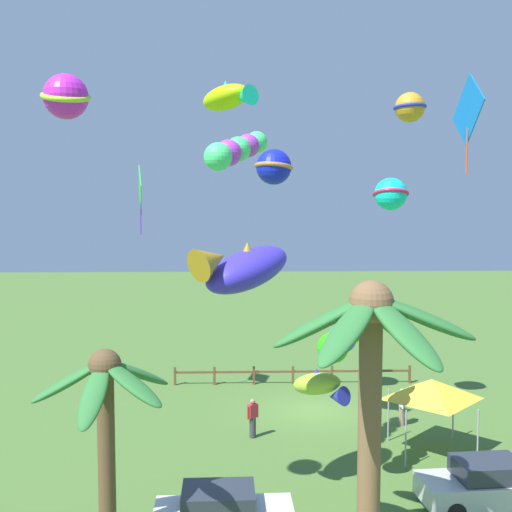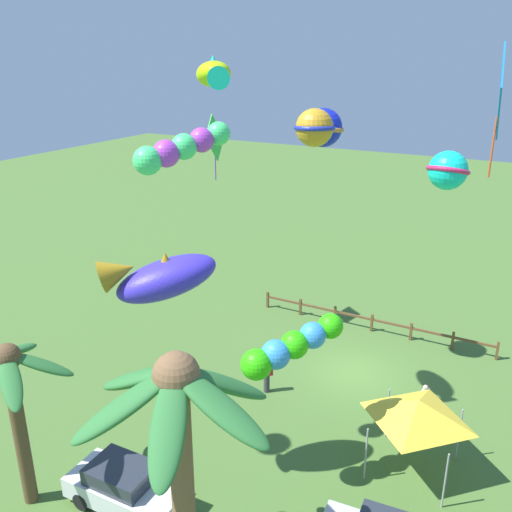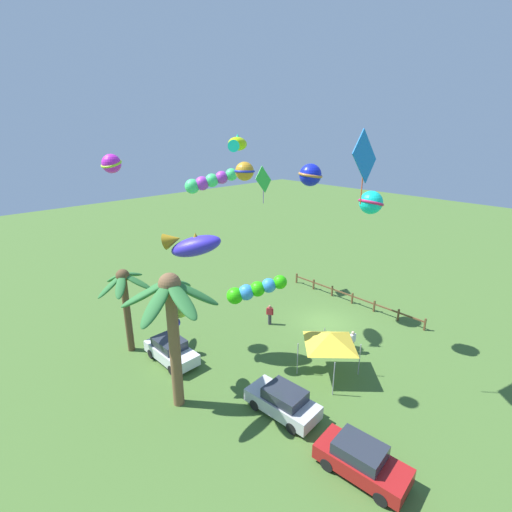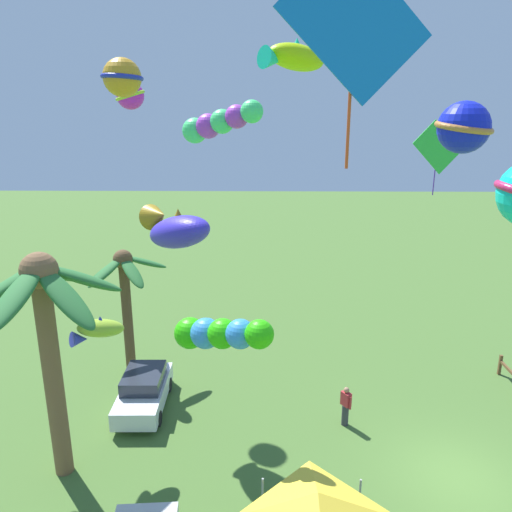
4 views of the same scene
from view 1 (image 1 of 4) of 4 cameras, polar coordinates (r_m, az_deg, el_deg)
ground_plane at (r=30.01m, az=5.07°, el=-13.61°), size 120.00×120.00×0.00m
palm_tree_0 at (r=16.99m, az=-13.29°, el=-13.04°), size 3.62×3.59×5.77m
palm_tree_1 at (r=16.12m, az=10.14°, el=-8.76°), size 5.12×4.60×7.55m
rail_fence at (r=33.94m, az=3.32°, el=-10.40°), size 12.44×0.12×0.95m
parked_car_0 at (r=22.13m, az=19.74°, el=-18.64°), size 4.02×1.99×1.51m
spectator_0 at (r=26.49m, az=-0.30°, el=-14.25°), size 0.47×0.40×1.59m
spectator_1 at (r=28.52m, az=12.91°, el=-12.98°), size 0.27×0.55×1.59m
festival_tent at (r=25.32m, az=15.42°, el=-11.40°), size 2.86×2.86×2.85m
kite_tube_0 at (r=21.35m, az=8.30°, el=-6.72°), size 2.44×3.05×1.61m
kite_fish_1 at (r=18.95m, az=-1.22°, el=-1.04°), size 3.55×3.39×1.89m
kite_tube_2 at (r=20.48m, az=-1.82°, el=9.44°), size 2.04×2.80×1.43m
kite_fish_3 at (r=23.17m, az=-2.50°, el=13.98°), size 2.34×2.58×1.13m
kite_diamond_4 at (r=25.03m, az=18.41°, el=12.16°), size 0.28×2.54×3.56m
kite_ball_5 at (r=17.18m, az=-16.63°, el=13.49°), size 1.54×1.53×1.13m
kite_fish_6 at (r=17.33m, az=5.67°, el=-11.41°), size 1.70×1.86×0.98m
kite_diamond_7 at (r=29.55m, az=-10.30°, el=5.71°), size 0.44×2.23×3.15m
kite_ball_8 at (r=19.56m, az=13.59°, el=12.78°), size 1.31×1.32×0.87m
kite_ball_9 at (r=28.29m, az=11.95°, el=5.43°), size 1.75×1.75×1.42m
kite_ball_10 at (r=27.98m, az=1.60°, el=7.96°), size 2.39×2.39×1.55m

